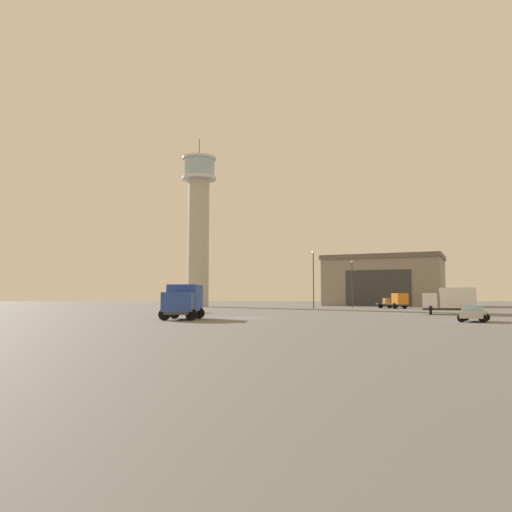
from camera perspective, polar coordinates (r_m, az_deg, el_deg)
ground_plane at (r=48.41m, az=-1.25°, el=-7.01°), size 400.00×400.00×0.00m
control_tower at (r=107.39m, az=-6.43°, el=4.00°), size 7.20×7.20×35.69m
hangar at (r=121.73m, az=14.35°, el=-2.72°), size 31.15×26.54×11.56m
truck_box_blue at (r=45.75m, az=-8.12°, el=-4.97°), size 3.55×6.07×3.09m
truck_box_white at (r=61.62m, az=21.18°, el=-4.64°), size 6.10×4.19×3.04m
truck_flatbed_orange at (r=91.30m, az=15.54°, el=-4.94°), size 4.49×6.84×2.64m
car_silver at (r=44.58m, az=23.42°, el=-5.88°), size 3.48×4.42×1.37m
car_red at (r=65.27m, az=-7.25°, el=-5.72°), size 2.79×4.58×1.37m
light_post_north at (r=98.85m, az=10.87°, el=-2.63°), size 0.44×0.44×9.02m
light_post_centre at (r=89.89m, az=6.56°, el=-2.12°), size 0.44×0.44×10.12m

